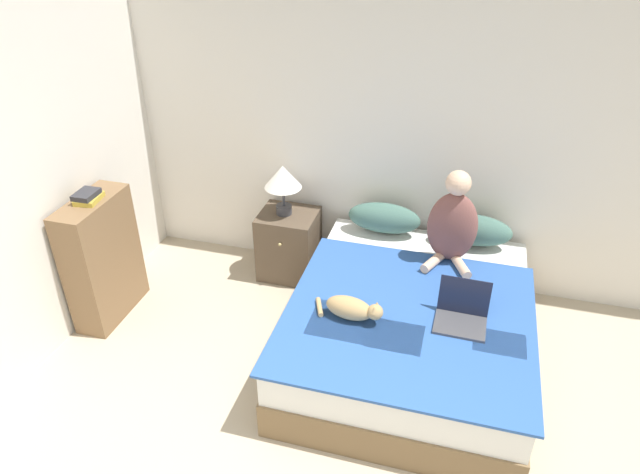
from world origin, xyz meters
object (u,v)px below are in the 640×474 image
object	(u,v)px
table_lamp	(283,179)
pillow_near	(384,218)
laptop_open	(461,315)
nightstand	(289,244)
pillow_far	(474,230)
person_sitting	(453,224)
book_stack_top	(88,197)
cat_tabby	(352,308)
bookshelf	(103,259)
bed	(409,328)

from	to	relation	value
table_lamp	pillow_near	bearing A→B (deg)	4.77
laptop_open	nightstand	size ratio (longest dim) A/B	0.56
pillow_far	person_sitting	size ratio (longest dim) A/B	0.81
book_stack_top	table_lamp	bearing A→B (deg)	37.66
cat_tabby	nightstand	distance (m)	1.38
pillow_far	bookshelf	distance (m)	2.88
cat_tabby	bookshelf	size ratio (longest dim) A/B	0.48
person_sitting	table_lamp	bearing A→B (deg)	171.34
cat_tabby	book_stack_top	world-z (taller)	book_stack_top
cat_tabby	table_lamp	xyz separation A→B (m)	(-0.83, 1.09, 0.32)
bed	pillow_near	bearing A→B (deg)	112.90
pillow_near	table_lamp	xyz separation A→B (m)	(-0.83, -0.07, 0.27)
person_sitting	laptop_open	size ratio (longest dim) A/B	2.19
pillow_far	table_lamp	bearing A→B (deg)	-177.42
bed	nightstand	world-z (taller)	nightstand
pillow_far	bookshelf	xyz separation A→B (m)	(-2.71, -0.97, -0.14)
laptop_open	nightstand	world-z (taller)	laptop_open
nightstand	bookshelf	xyz separation A→B (m)	(-1.20, -0.90, 0.21)
laptop_open	cat_tabby	bearing A→B (deg)	-166.07
bed	person_sitting	world-z (taller)	person_sitting
pillow_far	person_sitting	xyz separation A→B (m)	(-0.16, -0.28, 0.19)
bed	pillow_far	distance (m)	0.99
pillow_near	bookshelf	xyz separation A→B (m)	(-2.00, -0.97, -0.14)
cat_tabby	book_stack_top	size ratio (longest dim) A/B	2.19
person_sitting	bed	bearing A→B (deg)	-108.93
table_lamp	bookshelf	world-z (taller)	table_lamp
nightstand	book_stack_top	xyz separation A→B (m)	(-1.20, -0.90, 0.75)
person_sitting	pillow_far	bearing A→B (deg)	59.79
bed	laptop_open	size ratio (longest dim) A/B	5.92
pillow_near	table_lamp	world-z (taller)	table_lamp
nightstand	bookshelf	size ratio (longest dim) A/B	0.59
person_sitting	table_lamp	size ratio (longest dim) A/B	1.67
laptop_open	bookshelf	distance (m)	2.69
bed	cat_tabby	distance (m)	0.59
pillow_far	book_stack_top	distance (m)	2.91
cat_tabby	person_sitting	bearing A→B (deg)	65.91
cat_tabby	book_stack_top	distance (m)	2.06
pillow_far	bookshelf	bearing A→B (deg)	-160.42
bookshelf	pillow_far	bearing A→B (deg)	19.58
laptop_open	book_stack_top	xyz separation A→B (m)	(-2.69, 0.03, 0.47)
nightstand	book_stack_top	size ratio (longest dim) A/B	2.69
bookshelf	person_sitting	bearing A→B (deg)	15.04
nightstand	person_sitting	bearing A→B (deg)	-8.88
pillow_far	cat_tabby	bearing A→B (deg)	-121.61
pillow_near	pillow_far	world-z (taller)	same
laptop_open	table_lamp	distance (m)	1.82
pillow_far	book_stack_top	world-z (taller)	book_stack_top
cat_tabby	nightstand	world-z (taller)	cat_tabby
pillow_near	pillow_far	bearing A→B (deg)	0.00
pillow_far	table_lamp	xyz separation A→B (m)	(-1.54, -0.07, 0.27)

